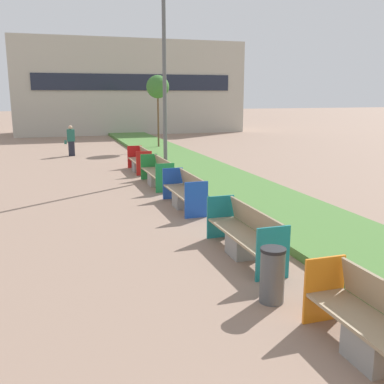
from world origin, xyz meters
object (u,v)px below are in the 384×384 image
at_px(bench_blue_frame, 185,194).
at_px(pedestrian_walking, 71,141).
at_px(bench_green_frame, 158,174).
at_px(bench_orange_frame, 378,334).
at_px(street_lamp_post, 164,45).
at_px(sapling_tree_far, 158,87).
at_px(bench_teal_frame, 245,237).
at_px(litter_bin, 272,275).
at_px(bench_red_frame, 140,162).

bearing_deg(bench_blue_frame, pedestrian_walking, 101.48).
bearing_deg(bench_green_frame, bench_orange_frame, -90.02).
xyz_separation_m(bench_orange_frame, street_lamp_post, (0.61, 12.32, 4.45)).
bearing_deg(sapling_tree_far, bench_green_frame, -103.77).
bearing_deg(street_lamp_post, bench_green_frame, -115.98).
relative_size(bench_green_frame, sapling_tree_far, 0.59).
distance_m(bench_teal_frame, bench_green_frame, 7.31).
relative_size(bench_blue_frame, litter_bin, 2.68).
distance_m(litter_bin, sapling_tree_far, 19.63).
bearing_deg(sapling_tree_far, bench_blue_frame, -100.45).
relative_size(bench_blue_frame, bench_green_frame, 0.95).
bearing_deg(bench_orange_frame, bench_red_frame, 90.01).
relative_size(bench_teal_frame, bench_green_frame, 1.02).
distance_m(bench_teal_frame, litter_bin, 2.01).
relative_size(bench_teal_frame, sapling_tree_far, 0.60).
height_order(bench_green_frame, bench_red_frame, same).
height_order(bench_green_frame, pedestrian_walking, pedestrian_walking).
distance_m(bench_orange_frame, sapling_tree_far, 21.34).
bearing_deg(pedestrian_walking, bench_orange_frame, -82.99).
xyz_separation_m(bench_green_frame, bench_red_frame, (-0.00, 3.05, -0.01)).
height_order(bench_blue_frame, sapling_tree_far, sapling_tree_far).
bearing_deg(sapling_tree_far, bench_orange_frame, -96.61).
relative_size(bench_orange_frame, bench_teal_frame, 0.87).
xyz_separation_m(bench_green_frame, litter_bin, (-0.44, -9.27, 0.05)).
height_order(bench_teal_frame, bench_green_frame, same).
distance_m(bench_green_frame, bench_red_frame, 3.05).
bearing_deg(sapling_tree_far, bench_red_frame, -109.54).
bearing_deg(bench_orange_frame, litter_bin, 103.67).
xyz_separation_m(bench_orange_frame, litter_bin, (-0.44, 1.80, 0.06)).
relative_size(bench_red_frame, pedestrian_walking, 1.30).
xyz_separation_m(bench_orange_frame, bench_red_frame, (-0.00, 14.12, -0.00)).
bearing_deg(pedestrian_walking, bench_green_frame, -74.39).
xyz_separation_m(bench_green_frame, street_lamp_post, (0.61, 1.25, 4.44)).
bearing_deg(bench_teal_frame, bench_blue_frame, 90.03).
xyz_separation_m(litter_bin, pedestrian_walking, (-2.00, 18.00, 0.35)).
xyz_separation_m(street_lamp_post, pedestrian_walking, (-3.05, 7.48, -4.04)).
height_order(bench_blue_frame, street_lamp_post, street_lamp_post).
xyz_separation_m(bench_teal_frame, bench_red_frame, (-0.01, 10.36, -0.01)).
xyz_separation_m(bench_orange_frame, sapling_tree_far, (2.43, 20.98, 3.09)).
height_order(bench_green_frame, street_lamp_post, street_lamp_post).
distance_m(bench_red_frame, pedestrian_walking, 6.19).
distance_m(bench_blue_frame, litter_bin, 6.02).
bearing_deg(bench_red_frame, bench_blue_frame, -89.97).
xyz_separation_m(bench_blue_frame, litter_bin, (-0.44, -6.00, 0.06)).
bearing_deg(litter_bin, bench_teal_frame, 77.34).
relative_size(bench_red_frame, street_lamp_post, 0.23).
bearing_deg(bench_blue_frame, sapling_tree_far, 79.55).
distance_m(bench_red_frame, sapling_tree_far, 7.91).
bearing_deg(bench_blue_frame, bench_green_frame, 89.97).
bearing_deg(bench_orange_frame, bench_green_frame, 89.98).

